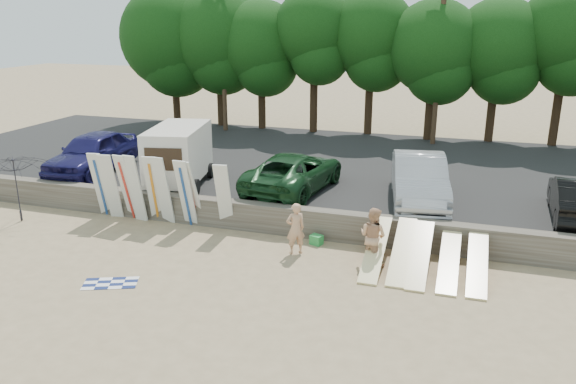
% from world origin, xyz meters
% --- Properties ---
extents(ground, '(120.00, 120.00, 0.00)m').
position_xyz_m(ground, '(0.00, 0.00, 0.00)').
color(ground, tan).
rests_on(ground, ground).
extents(seawall, '(44.00, 0.50, 1.00)m').
position_xyz_m(seawall, '(0.00, 3.00, 0.50)').
color(seawall, '#6B6356').
rests_on(seawall, ground).
extents(parking_lot, '(44.00, 14.50, 0.70)m').
position_xyz_m(parking_lot, '(0.00, 10.50, 0.35)').
color(parking_lot, '#282828').
rests_on(parking_lot, ground).
extents(treeline, '(34.27, 6.31, 9.30)m').
position_xyz_m(treeline, '(-0.73, 17.44, 6.12)').
color(treeline, '#382616').
rests_on(treeline, parking_lot).
extents(utility_poles, '(25.80, 0.26, 9.00)m').
position_xyz_m(utility_poles, '(2.00, 16.00, 5.43)').
color(utility_poles, '#473321').
rests_on(utility_poles, parking_lot).
extents(box_trailer, '(2.72, 4.02, 2.37)m').
position_xyz_m(box_trailer, '(-7.14, 5.05, 2.03)').
color(box_trailer, beige).
rests_on(box_trailer, parking_lot).
extents(car_0, '(2.38, 5.28, 1.76)m').
position_xyz_m(car_0, '(-11.61, 5.59, 1.58)').
color(car_0, '#18154C').
rests_on(car_0, parking_lot).
extents(car_1, '(3.12, 5.62, 1.49)m').
position_xyz_m(car_1, '(-2.56, 5.79, 1.44)').
color(car_1, '#153B1C').
rests_on(car_1, parking_lot).
extents(car_2, '(2.65, 5.45, 1.72)m').
position_xyz_m(car_2, '(2.18, 5.79, 1.56)').
color(car_2, '#A3A3A8').
rests_on(car_2, parking_lot).
extents(surfboard_upright_0, '(0.59, 0.77, 2.53)m').
position_xyz_m(surfboard_upright_0, '(-9.03, 2.50, 1.27)').
color(surfboard_upright_0, silver).
rests_on(surfboard_upright_0, ground).
extents(surfboard_upright_1, '(0.59, 0.74, 2.54)m').
position_xyz_m(surfboard_upright_1, '(-8.52, 2.40, 1.27)').
color(surfboard_upright_1, silver).
rests_on(surfboard_upright_1, ground).
extents(surfboard_upright_2, '(0.58, 0.75, 2.54)m').
position_xyz_m(surfboard_upright_2, '(-7.91, 2.50, 1.27)').
color(surfboard_upright_2, silver).
rests_on(surfboard_upright_2, ground).
extents(surfboard_upright_3, '(0.55, 0.60, 2.56)m').
position_xyz_m(surfboard_upright_3, '(-7.50, 2.41, 1.28)').
color(surfboard_upright_3, silver).
rests_on(surfboard_upright_3, ground).
extents(surfboard_upright_4, '(0.59, 0.70, 2.55)m').
position_xyz_m(surfboard_upright_4, '(-6.84, 2.57, 1.28)').
color(surfboard_upright_4, silver).
rests_on(surfboard_upright_4, ground).
extents(surfboard_upright_5, '(0.55, 0.62, 2.56)m').
position_xyz_m(surfboard_upright_5, '(-6.44, 2.53, 1.28)').
color(surfboard_upright_5, silver).
rests_on(surfboard_upright_5, ground).
extents(surfboard_upright_6, '(0.52, 0.71, 2.53)m').
position_xyz_m(surfboard_upright_6, '(-5.52, 2.49, 1.27)').
color(surfboard_upright_6, silver).
rests_on(surfboard_upright_6, ground).
extents(surfboard_upright_7, '(0.64, 0.91, 2.50)m').
position_xyz_m(surfboard_upright_7, '(-5.37, 2.64, 1.25)').
color(surfboard_upright_7, silver).
rests_on(surfboard_upright_7, ground).
extents(surfboard_upright_8, '(0.60, 0.85, 2.51)m').
position_xyz_m(surfboard_upright_8, '(-4.09, 2.55, 1.26)').
color(surfboard_upright_8, silver).
rests_on(surfboard_upright_8, ground).
extents(surfboard_low_0, '(0.56, 2.85, 1.07)m').
position_xyz_m(surfboard_low_0, '(1.38, 1.39, 0.53)').
color(surfboard_low_0, beige).
rests_on(surfboard_low_0, ground).
extents(surfboard_low_1, '(0.56, 2.84, 1.10)m').
position_xyz_m(surfboard_low_1, '(2.15, 1.43, 0.55)').
color(surfboard_low_1, beige).
rests_on(surfboard_low_1, ground).
extents(surfboard_low_2, '(0.56, 2.85, 1.08)m').
position_xyz_m(surfboard_low_2, '(2.69, 1.37, 0.54)').
color(surfboard_low_2, beige).
rests_on(surfboard_low_2, ground).
extents(surfboard_low_3, '(0.56, 2.91, 0.88)m').
position_xyz_m(surfboard_low_3, '(3.52, 1.43, 0.44)').
color(surfboard_low_3, beige).
rests_on(surfboard_low_3, ground).
extents(surfboard_low_4, '(0.56, 2.89, 0.93)m').
position_xyz_m(surfboard_low_4, '(4.30, 1.44, 0.47)').
color(surfboard_low_4, beige).
rests_on(surfboard_low_4, ground).
extents(beachgoer_a, '(0.73, 0.68, 1.68)m').
position_xyz_m(beachgoer_a, '(-1.18, 1.49, 0.84)').
color(beachgoer_a, tan).
rests_on(beachgoer_a, ground).
extents(beachgoer_b, '(1.08, 0.98, 1.80)m').
position_xyz_m(beachgoer_b, '(1.26, 1.45, 0.90)').
color(beachgoer_b, tan).
rests_on(beachgoer_b, ground).
extents(cooler, '(0.46, 0.41, 0.32)m').
position_xyz_m(cooler, '(-0.74, 2.40, 0.16)').
color(cooler, green).
rests_on(cooler, ground).
extents(gear_bag, '(0.33, 0.29, 0.22)m').
position_xyz_m(gear_bag, '(1.31, 2.23, 0.11)').
color(gear_bag, '#D85119').
rests_on(gear_bag, ground).
extents(beach_towel, '(1.96, 1.96, 0.00)m').
position_xyz_m(beach_towel, '(-5.54, -2.13, 0.01)').
color(beach_towel, white).
rests_on(beach_towel, ground).
extents(beach_umbrella, '(3.58, 3.60, 2.48)m').
position_xyz_m(beach_umbrella, '(-11.61, 1.14, 1.24)').
color(beach_umbrella, black).
rests_on(beach_umbrella, ground).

